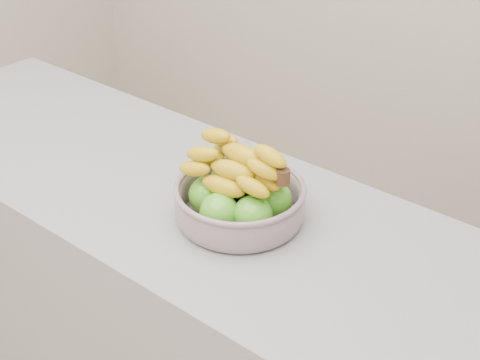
# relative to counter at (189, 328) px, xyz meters

# --- Properties ---
(counter) EXTENTS (2.00, 0.60, 0.90)m
(counter) POSITION_rel_counter_xyz_m (0.00, 0.00, 0.00)
(counter) COLOR #9899A0
(counter) RESTS_ON ground
(fruit_bowl) EXTENTS (0.29, 0.29, 0.19)m
(fruit_bowl) POSITION_rel_counter_xyz_m (0.18, -0.00, 0.51)
(fruit_bowl) COLOR #9CACBB
(fruit_bowl) RESTS_ON counter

